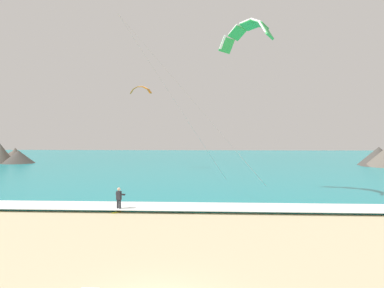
{
  "coord_description": "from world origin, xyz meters",
  "views": [
    {
      "loc": [
        1.76,
        -9.9,
        5.1
      ],
      "look_at": [
        0.32,
        17.42,
        4.66
      ],
      "focal_mm": 31.91,
      "sensor_mm": 36.0,
      "label": 1
    }
  ],
  "objects": [
    {
      "name": "surf_foam",
      "position": [
        0.0,
        14.42,
        0.22
      ],
      "size": [
        200.0,
        3.1,
        0.04
      ],
      "primitive_type": "cube",
      "color": "white",
      "rests_on": "sea"
    },
    {
      "name": "kitesurfer",
      "position": [
        -4.56,
        13.45,
        0.94
      ],
      "size": [
        0.66,
        0.66,
        1.69
      ],
      "color": "#232328",
      "rests_on": "ground"
    },
    {
      "name": "sea",
      "position": [
        0.0,
        73.42,
        0.1
      ],
      "size": [
        200.0,
        120.0,
        0.2
      ],
      "primitive_type": "cube",
      "color": "teal",
      "rests_on": "ground"
    },
    {
      "name": "surfboard",
      "position": [
        -4.57,
        13.43,
        0.03
      ],
      "size": [
        0.99,
        1.45,
        0.09
      ],
      "color": "yellow",
      "rests_on": "ground"
    },
    {
      "name": "kite_primary",
      "position": [
        4.95,
        20.47,
        14.47
      ],
      "size": [
        11.75,
        9.28,
        14.27
      ],
      "color": "green"
    },
    {
      "name": "kite_distant",
      "position": [
        -9.48,
        44.81,
        13.1
      ],
      "size": [
        3.66,
        1.16,
        1.32
      ],
      "color": "orange"
    },
    {
      "name": "headland_left",
      "position": [
        -38.44,
        56.88,
        1.54
      ],
      "size": [
        10.39,
        9.95,
        4.16
      ],
      "color": "#56514C",
      "rests_on": "ground"
    }
  ]
}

